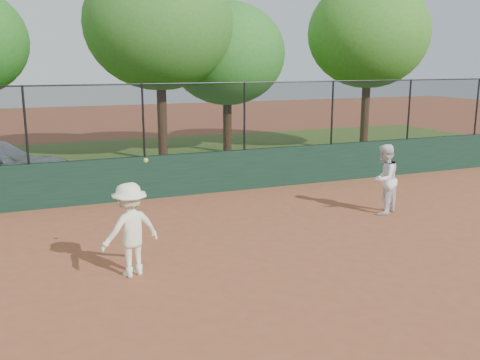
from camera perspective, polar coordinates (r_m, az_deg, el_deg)
name	(u,v)px	position (r m, az deg, el deg)	size (l,w,h in m)	color
ground	(245,271)	(9.97, 0.55, -9.68)	(80.00, 80.00, 0.00)	#964E30
back_wall	(163,176)	(15.28, -8.22, 0.41)	(26.00, 0.20, 1.20)	#163122
grass_strip	(125,161)	(21.16, -12.18, 1.96)	(36.00, 12.00, 0.01)	#335219
player_second	(384,179)	(13.87, 15.09, 0.08)	(0.86, 0.67, 1.77)	white
player_main	(130,230)	(9.73, -11.61, -5.21)	(1.23, 0.92, 2.15)	white
fence_assembly	(160,118)	(15.02, -8.51, 6.51)	(26.00, 0.06, 2.00)	black
tree_2	(159,25)	(20.59, -8.61, 16.07)	(5.55, 5.04, 7.50)	#432A18
tree_3	(227,54)	(22.46, -1.40, 13.31)	(4.85, 4.41, 6.19)	#3D2714
tree_4	(369,34)	(23.37, 13.60, 14.92)	(5.14, 4.67, 7.12)	#452F18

